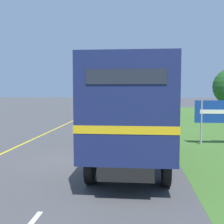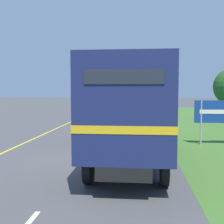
% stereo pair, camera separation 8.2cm
% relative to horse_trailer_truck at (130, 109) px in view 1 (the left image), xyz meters
% --- Properties ---
extents(ground_plane, '(200.00, 200.00, 0.00)m').
position_rel_horse_trailer_truck_xyz_m(ground_plane, '(-1.88, 0.31, -2.04)').
color(ground_plane, '#444447').
extents(edge_line_yellow, '(0.12, 51.39, 0.01)m').
position_rel_horse_trailer_truck_xyz_m(edge_line_yellow, '(-5.58, 10.36, -2.04)').
color(edge_line_yellow, yellow).
rests_on(edge_line_yellow, ground).
extents(centre_dash_near, '(0.12, 2.60, 0.01)m').
position_rel_horse_trailer_truck_xyz_m(centre_dash_near, '(-1.88, 0.91, -2.04)').
color(centre_dash_near, white).
rests_on(centre_dash_near, ground).
extents(centre_dash_mid_a, '(0.12, 2.60, 0.01)m').
position_rel_horse_trailer_truck_xyz_m(centre_dash_mid_a, '(-1.88, 7.51, -2.04)').
color(centre_dash_mid_a, white).
rests_on(centre_dash_mid_a, ground).
extents(centre_dash_mid_b, '(0.12, 2.60, 0.01)m').
position_rel_horse_trailer_truck_xyz_m(centre_dash_mid_b, '(-1.88, 14.11, -2.04)').
color(centre_dash_mid_b, white).
rests_on(centre_dash_mid_b, ground).
extents(centre_dash_far, '(0.12, 2.60, 0.01)m').
position_rel_horse_trailer_truck_xyz_m(centre_dash_far, '(-1.88, 20.71, -2.04)').
color(centre_dash_far, white).
rests_on(centre_dash_far, ground).
extents(centre_dash_farthest, '(0.12, 2.60, 0.01)m').
position_rel_horse_trailer_truck_xyz_m(centre_dash_farthest, '(-1.88, 27.31, -2.04)').
color(centre_dash_farthest, white).
rests_on(centre_dash_farthest, ground).
extents(horse_trailer_truck, '(2.57, 8.06, 3.69)m').
position_rel_horse_trailer_truck_xyz_m(horse_trailer_truck, '(0.00, 0.00, 0.00)').
color(horse_trailer_truck, black).
rests_on(horse_trailer_truck, ground).
extents(lead_car_white, '(1.80, 4.49, 1.86)m').
position_rel_horse_trailer_truck_xyz_m(lead_car_white, '(-3.67, 18.68, -1.10)').
color(lead_car_white, black).
rests_on(lead_car_white, ground).
extents(highway_sign, '(2.26, 0.09, 2.57)m').
position_rel_horse_trailer_truck_xyz_m(highway_sign, '(4.31, 4.09, -0.42)').
color(highway_sign, '#9E9EA3').
rests_on(highway_sign, ground).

